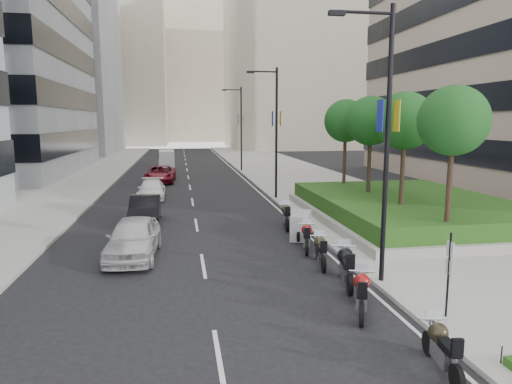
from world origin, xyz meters
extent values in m
plane|color=black|center=(0.00, 0.00, 0.00)|extent=(160.00, 160.00, 0.00)
cube|color=#9E9B93|center=(9.00, 30.00, 0.07)|extent=(10.00, 100.00, 0.15)
cube|color=#9E9B93|center=(-12.00, 30.00, 0.07)|extent=(8.00, 100.00, 0.15)
cube|color=silver|center=(3.70, 30.00, 0.01)|extent=(0.12, 100.00, 0.01)
cube|color=silver|center=(-1.50, 30.00, 0.01)|extent=(0.12, 100.00, 0.01)
cube|color=gray|center=(-24.00, 70.00, 15.00)|extent=(22.00, 26.00, 30.00)
cube|color=#B7AD93|center=(22.00, 80.00, 18.00)|extent=(28.00, 24.00, 36.00)
cube|color=#B7AD93|center=(-18.00, 100.00, 17.00)|extent=(26.00, 24.00, 34.00)
cube|color=#B7AD93|center=(2.00, 120.00, 19.00)|extent=(30.00, 24.00, 38.00)
cube|color=#9B9790|center=(10.00, 10.00, 0.35)|extent=(10.00, 14.00, 0.40)
cube|color=#163D11|center=(10.00, 10.00, 0.95)|extent=(9.40, 13.40, 0.80)
cylinder|color=#332319|center=(8.50, 4.00, 2.55)|extent=(0.22, 0.22, 4.00)
sphere|color=#164619|center=(8.50, 4.00, 5.45)|extent=(2.80, 2.80, 2.80)
cylinder|color=#332319|center=(8.50, 8.00, 2.55)|extent=(0.22, 0.22, 4.00)
sphere|color=#164619|center=(8.50, 8.00, 5.45)|extent=(2.80, 2.80, 2.80)
cylinder|color=#332319|center=(8.50, 12.00, 2.55)|extent=(0.22, 0.22, 4.00)
sphere|color=#164619|center=(8.50, 12.00, 5.45)|extent=(2.80, 2.80, 2.80)
cylinder|color=#332319|center=(8.50, 16.00, 2.55)|extent=(0.22, 0.22, 4.00)
sphere|color=#164619|center=(8.50, 16.00, 5.45)|extent=(2.80, 2.80, 2.80)
cylinder|color=black|center=(4.30, 1.00, 4.50)|extent=(0.16, 0.16, 9.00)
cylinder|color=black|center=(3.40, 1.00, 8.70)|extent=(1.80, 0.10, 0.10)
cube|color=black|center=(2.50, 1.00, 8.65)|extent=(0.50, 0.22, 0.14)
cube|color=yellow|center=(4.58, 1.00, 5.60)|extent=(0.02, 0.45, 1.00)
cube|color=#1C279C|center=(4.02, 1.00, 5.60)|extent=(0.02, 0.45, 1.00)
cylinder|color=black|center=(4.30, 18.00, 4.50)|extent=(0.16, 0.16, 9.00)
cylinder|color=black|center=(3.40, 18.00, 8.70)|extent=(1.80, 0.10, 0.10)
cube|color=black|center=(2.50, 18.00, 8.65)|extent=(0.50, 0.22, 0.14)
cube|color=yellow|center=(4.58, 18.00, 5.60)|extent=(0.02, 0.45, 1.00)
cube|color=#1C279C|center=(4.02, 18.00, 5.60)|extent=(0.02, 0.45, 1.00)
cylinder|color=black|center=(4.30, 36.00, 4.50)|extent=(0.16, 0.16, 9.00)
cylinder|color=black|center=(3.40, 36.00, 8.70)|extent=(1.80, 0.10, 0.10)
cube|color=black|center=(2.50, 36.00, 8.65)|extent=(0.50, 0.22, 0.14)
cube|color=yellow|center=(4.58, 36.00, 5.60)|extent=(0.02, 0.45, 1.00)
cube|color=#1C279C|center=(4.02, 36.00, 5.60)|extent=(0.02, 0.45, 1.00)
cylinder|color=black|center=(4.80, -2.00, 1.25)|extent=(0.06, 0.06, 2.50)
cube|color=silver|center=(4.80, -2.00, 2.05)|extent=(0.02, 0.32, 0.42)
cube|color=silver|center=(4.80, -2.00, 1.55)|extent=(0.02, 0.32, 0.42)
cylinder|color=black|center=(3.15, -5.04, 0.28)|extent=(0.19, 0.58, 0.57)
cylinder|color=black|center=(3.37, -3.59, 0.28)|extent=(0.19, 0.58, 0.57)
cube|color=silver|center=(3.25, -4.36, 0.44)|extent=(0.39, 0.81, 0.39)
sphere|color=black|center=(3.29, -4.06, 0.79)|extent=(0.44, 0.44, 0.44)
cube|color=black|center=(3.21, -4.63, 0.73)|extent=(0.36, 0.72, 0.15)
cylinder|color=silver|center=(3.33, -3.81, 0.99)|extent=(0.68, 0.15, 0.05)
cylinder|color=black|center=(2.40, -1.90, 0.31)|extent=(0.34, 0.62, 0.62)
cylinder|color=black|center=(3.00, -0.41, 0.31)|extent=(0.34, 0.62, 0.62)
cube|color=silver|center=(2.68, -1.20, 0.48)|extent=(0.59, 0.90, 0.42)
sphere|color=maroon|center=(2.80, -0.90, 0.86)|extent=(0.48, 0.48, 0.48)
cube|color=black|center=(2.57, -1.48, 0.80)|extent=(0.54, 0.80, 0.16)
cylinder|color=silver|center=(2.90, -0.65, 1.08)|extent=(0.71, 0.32, 0.05)
cylinder|color=black|center=(2.90, 0.22, 0.34)|extent=(0.28, 0.70, 0.68)
cylinder|color=black|center=(3.28, 1.95, 0.34)|extent=(0.28, 0.70, 0.68)
cube|color=silver|center=(3.08, 1.03, 0.53)|extent=(0.53, 0.99, 0.46)
sphere|color=black|center=(3.16, 1.39, 0.95)|extent=(0.53, 0.53, 0.53)
cube|color=black|center=(3.00, 0.71, 0.88)|extent=(0.48, 0.88, 0.18)
cylinder|color=silver|center=(3.22, 1.68, 1.19)|extent=(0.81, 0.23, 0.06)
cylinder|color=black|center=(2.78, 2.53, 0.30)|extent=(0.21, 0.60, 0.59)
cylinder|color=black|center=(3.03, 4.04, 0.30)|extent=(0.21, 0.60, 0.59)
cube|color=silver|center=(2.90, 3.24, 0.46)|extent=(0.41, 0.85, 0.40)
sphere|color=#2A2517|center=(2.95, 3.55, 0.82)|extent=(0.46, 0.46, 0.46)
cube|color=black|center=(2.85, 2.96, 0.76)|extent=(0.38, 0.75, 0.15)
cylinder|color=silver|center=(2.99, 3.81, 1.03)|extent=(0.70, 0.16, 0.05)
cylinder|color=black|center=(2.74, 4.62, 0.30)|extent=(0.26, 0.61, 0.60)
cylinder|color=black|center=(3.14, 6.11, 0.30)|extent=(0.26, 0.61, 0.60)
cube|color=silver|center=(2.93, 5.32, 0.46)|extent=(0.49, 0.86, 0.40)
sphere|color=maroon|center=(3.01, 5.62, 0.83)|extent=(0.46, 0.46, 0.46)
cube|color=black|center=(2.86, 5.04, 0.77)|extent=(0.45, 0.77, 0.15)
cylinder|color=silver|center=(3.08, 5.87, 1.04)|extent=(0.70, 0.23, 0.05)
cylinder|color=black|center=(2.97, 6.72, 0.29)|extent=(0.32, 0.58, 0.58)
cylinder|color=black|center=(3.52, 8.12, 0.29)|extent=(0.32, 0.58, 0.58)
cube|color=gray|center=(3.24, 7.42, 0.61)|extent=(1.46, 2.12, 1.17)
cylinder|color=black|center=(2.92, 8.73, 0.32)|extent=(0.22, 0.66, 0.65)
cylinder|color=black|center=(3.17, 10.38, 0.32)|extent=(0.22, 0.66, 0.65)
cube|color=silver|center=(3.04, 9.50, 0.50)|extent=(0.45, 0.93, 0.44)
sphere|color=#32301C|center=(3.09, 9.84, 0.90)|extent=(0.50, 0.50, 0.50)
cube|color=black|center=(2.99, 9.19, 0.84)|extent=(0.41, 0.82, 0.17)
cylinder|color=silver|center=(3.13, 10.12, 1.13)|extent=(0.77, 0.17, 0.05)
imported|color=silver|center=(-4.19, 5.53, 0.81)|extent=(2.18, 4.83, 1.61)
imported|color=black|center=(-4.18, 11.89, 0.73)|extent=(1.64, 4.48, 1.47)
imported|color=white|center=(-4.30, 19.81, 0.66)|extent=(1.85, 4.52, 1.31)
imported|color=maroon|center=(-4.02, 28.55, 0.75)|extent=(2.77, 5.51, 1.50)
cube|color=silver|center=(-3.83, 43.25, 0.96)|extent=(1.93, 4.66, 1.93)
cube|color=silver|center=(-3.83, 41.51, 0.50)|extent=(1.79, 1.17, 1.01)
cylinder|color=black|center=(-4.57, 41.60, 0.32)|extent=(0.23, 0.64, 0.64)
cylinder|color=black|center=(-3.10, 41.60, 0.32)|extent=(0.23, 0.64, 0.64)
cylinder|color=black|center=(-4.57, 44.72, 0.32)|extent=(0.23, 0.64, 0.64)
cylinder|color=black|center=(-3.10, 44.72, 0.32)|extent=(0.23, 0.64, 0.64)
camera|label=1|loc=(-2.28, -12.78, 5.44)|focal=32.00mm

